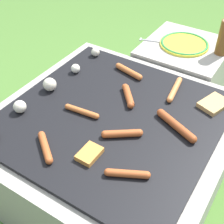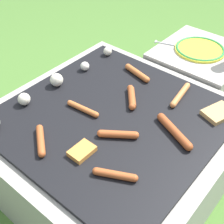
{
  "view_description": "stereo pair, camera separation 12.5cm",
  "coord_description": "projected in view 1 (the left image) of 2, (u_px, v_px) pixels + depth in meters",
  "views": [
    {
      "loc": [
        -0.8,
        -0.51,
        1.22
      ],
      "look_at": [
        0.0,
        0.0,
        0.4
      ],
      "focal_mm": 50.0,
      "sensor_mm": 36.0,
      "label": 1
    },
    {
      "loc": [
        -0.73,
        -0.61,
        1.22
      ],
      "look_at": [
        0.0,
        0.0,
        0.4
      ],
      "focal_mm": 50.0,
      "sensor_mm": 36.0,
      "label": 2
    }
  ],
  "objects": [
    {
      "name": "sausage_front_right",
      "position": [
        129.0,
        71.0,
        1.49
      ],
      "size": [
        0.06,
        0.16,
        0.03
      ],
      "color": "#B7602D",
      "rests_on": "grill"
    },
    {
      "name": "bread_slice_center",
      "position": [
        89.0,
        154.0,
        1.1
      ],
      "size": [
        0.09,
        0.07,
        0.02
      ],
      "color": "#D18438",
      "rests_on": "grill"
    },
    {
      "name": "ground_plane",
      "position": [
        112.0,
        174.0,
        1.52
      ],
      "size": [
        14.0,
        14.0,
        0.0
      ],
      "primitive_type": "plane",
      "color": "#47702D"
    },
    {
      "name": "fork_utensil",
      "position": [
        154.0,
        41.0,
        1.74
      ],
      "size": [
        0.07,
        0.18,
        0.01
      ],
      "color": "silver",
      "rests_on": "side_ledge"
    },
    {
      "name": "side_ledge",
      "position": [
        181.0,
        75.0,
        1.83
      ],
      "size": [
        0.45,
        0.44,
        0.38
      ],
      "color": "#9E998E",
      "rests_on": "ground_plane"
    },
    {
      "name": "plate_colorful",
      "position": [
        184.0,
        44.0,
        1.7
      ],
      "size": [
        0.27,
        0.27,
        0.02
      ],
      "color": "yellow",
      "rests_on": "side_ledge"
    },
    {
      "name": "sausage_back_center",
      "position": [
        82.0,
        111.0,
        1.27
      ],
      "size": [
        0.04,
        0.16,
        0.02
      ],
      "color": "#B7602D",
      "rests_on": "grill"
    },
    {
      "name": "sausage_front_left",
      "position": [
        127.0,
        174.0,
        1.03
      ],
      "size": [
        0.09,
        0.14,
        0.03
      ],
      "color": "#A34C23",
      "rests_on": "grill"
    },
    {
      "name": "grill",
      "position": [
        112.0,
        148.0,
        1.39
      ],
      "size": [
        0.94,
        0.94,
        0.38
      ],
      "color": "#9E998E",
      "rests_on": "ground_plane"
    },
    {
      "name": "sausage_mid_right",
      "position": [
        122.0,
        134.0,
        1.17
      ],
      "size": [
        0.1,
        0.13,
        0.03
      ],
      "color": "#A34C23",
      "rests_on": "grill"
    },
    {
      "name": "sausage_front_center",
      "position": [
        176.0,
        125.0,
        1.2
      ],
      "size": [
        0.1,
        0.2,
        0.03
      ],
      "color": "#93421E",
      "rests_on": "grill"
    },
    {
      "name": "sausage_back_left",
      "position": [
        45.0,
        147.0,
        1.12
      ],
      "size": [
        0.11,
        0.13,
        0.03
      ],
      "color": "#A34C23",
      "rests_on": "grill"
    },
    {
      "name": "mushroom_row",
      "position": [
        41.0,
        93.0,
        1.34
      ],
      "size": [
        0.75,
        0.08,
        0.06
      ],
      "color": "beige",
      "rests_on": "grill"
    },
    {
      "name": "bread_slice_left",
      "position": [
        214.0,
        104.0,
        1.31
      ],
      "size": [
        0.15,
        0.12,
        0.02
      ],
      "color": "tan",
      "rests_on": "grill"
    },
    {
      "name": "sausage_mid_left",
      "position": [
        128.0,
        96.0,
        1.34
      ],
      "size": [
        0.13,
        0.11,
        0.03
      ],
      "color": "#A34C23",
      "rests_on": "grill"
    },
    {
      "name": "sausage_back_right",
      "position": [
        175.0,
        89.0,
        1.38
      ],
      "size": [
        0.18,
        0.05,
        0.03
      ],
      "color": "#C6753D",
      "rests_on": "grill"
    }
  ]
}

